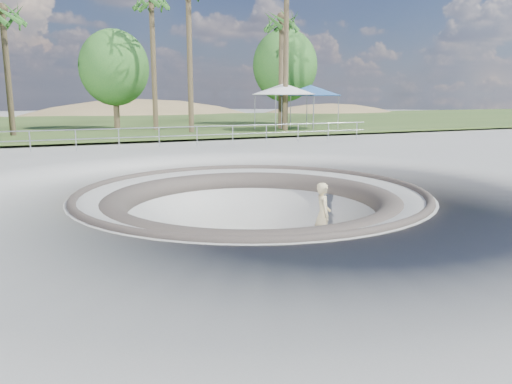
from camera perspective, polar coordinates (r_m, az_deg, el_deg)
ground at (r=14.65m, az=-0.50°, el=0.02°), size 180.00×180.00×0.00m
skate_bowl at (r=15.10m, az=-0.49°, el=-6.81°), size 14.00×14.00×4.10m
grass_strip at (r=47.63m, az=-16.89°, el=7.49°), size 180.00×36.00×0.12m
distant_hills at (r=71.70m, az=-15.81°, el=2.77°), size 103.20×45.00×28.60m
safety_railing at (r=25.93m, az=-11.01°, el=6.19°), size 25.00×0.06×1.03m
skateboard at (r=15.81m, az=7.56°, el=-6.08°), size 0.90×0.40×0.09m
skater at (r=15.54m, az=7.65°, el=-2.52°), size 0.66×0.83×1.98m
canopy_white at (r=36.71m, az=3.19°, el=11.65°), size 6.55×6.55×3.32m
canopy_blue at (r=38.12m, az=6.24°, el=11.47°), size 5.93×5.93×3.23m
palm_b at (r=35.48m, az=-27.01°, el=17.43°), size 2.60×2.60×8.53m
palm_d at (r=37.88m, az=-11.88°, el=20.35°), size 2.60×2.60×10.27m
palm_f at (r=38.50m, az=2.93°, el=18.64°), size 2.60×2.60×9.00m
bushy_tree_mid at (r=39.60m, az=-15.90°, el=13.48°), size 5.13×4.66×7.40m
bushy_tree_right at (r=44.66m, az=3.34°, el=14.21°), size 5.70×5.18×8.22m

